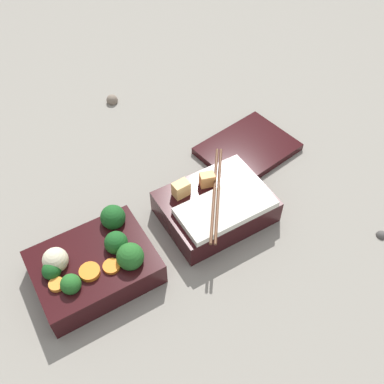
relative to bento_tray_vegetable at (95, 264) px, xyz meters
name	(u,v)px	position (x,y,z in m)	size (l,w,h in m)	color
ground_plane	(160,237)	(0.12, 0.01, -0.03)	(3.00, 3.00, 0.00)	gray
bento_tray_vegetable	(95,264)	(0.00, 0.00, 0.00)	(0.19, 0.14, 0.08)	black
bento_tray_rice	(216,206)	(0.23, 0.00, 0.00)	(0.19, 0.18, 0.08)	black
bento_lid	(248,149)	(0.37, 0.11, -0.02)	(0.18, 0.14, 0.01)	black
pebble_0	(112,100)	(0.20, 0.40, -0.02)	(0.03, 0.03, 0.03)	#7A6B5B
pebble_3	(382,234)	(0.45, -0.18, -0.03)	(0.02, 0.02, 0.02)	#474442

